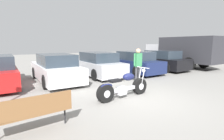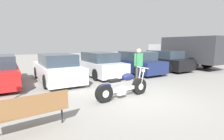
% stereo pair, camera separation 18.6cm
% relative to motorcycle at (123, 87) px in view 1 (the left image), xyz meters
% --- Properties ---
extents(ground_plane, '(60.00, 60.00, 0.00)m').
position_rel_motorcycle_xyz_m(ground_plane, '(0.45, -0.41, -0.41)').
color(ground_plane, gray).
extents(motorcycle, '(2.31, 0.62, 1.06)m').
position_rel_motorcycle_xyz_m(motorcycle, '(0.00, 0.00, 0.00)').
color(motorcycle, black).
rests_on(motorcycle, ground_plane).
extents(parked_car_white, '(1.81, 4.55, 1.46)m').
position_rel_motorcycle_xyz_m(parked_car_white, '(-1.36, 4.14, 0.27)').
color(parked_car_white, white).
rests_on(parked_car_white, ground_plane).
extents(parked_car_silver, '(1.81, 4.55, 1.46)m').
position_rel_motorcycle_xyz_m(parked_car_silver, '(1.28, 4.57, 0.27)').
color(parked_car_silver, '#BCBCC1').
rests_on(parked_car_silver, ground_plane).
extents(parked_car_navy, '(1.81, 4.55, 1.46)m').
position_rel_motorcycle_xyz_m(parked_car_navy, '(3.93, 4.25, 0.27)').
color(parked_car_navy, '#19234C').
rests_on(parked_car_navy, ground_plane).
extents(parked_car_black, '(1.81, 4.55, 1.46)m').
position_rel_motorcycle_xyz_m(parked_car_black, '(6.58, 4.25, 0.27)').
color(parked_car_black, black).
rests_on(parked_car_black, ground_plane).
extents(delivery_truck, '(2.19, 6.38, 2.51)m').
position_rel_motorcycle_xyz_m(delivery_truck, '(9.26, 4.25, 1.00)').
color(delivery_truck, '#2D2D33').
rests_on(delivery_truck, ground_plane).
extents(park_bench, '(1.75, 0.56, 0.89)m').
position_rel_motorcycle_xyz_m(park_bench, '(-3.21, -1.06, 0.13)').
color(park_bench, brown).
rests_on(park_bench, ground_plane).
extents(person_standing, '(0.52, 0.23, 1.75)m').
position_rel_motorcycle_xyz_m(person_standing, '(1.96, 1.48, 0.63)').
color(person_standing, '#38383D').
rests_on(person_standing, ground_plane).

